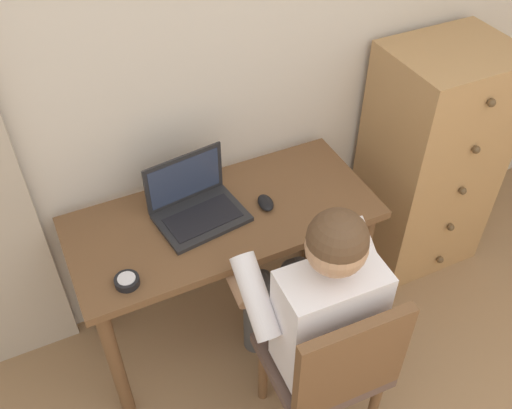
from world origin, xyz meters
name	(u,v)px	position (x,y,z in m)	size (l,w,h in m)	color
wall_back	(239,50)	(0.00, 2.20, 1.25)	(4.80, 0.05, 2.50)	beige
desk	(224,235)	(-0.24, 1.85, 0.63)	(1.25, 0.56, 0.75)	brown
dresser	(429,161)	(0.88, 1.91, 0.59)	(0.56, 0.49, 1.19)	tan
chair	(331,366)	(-0.10, 1.20, 0.48)	(0.43, 0.41, 0.86)	brown
person_seated	(311,299)	(-0.09, 1.39, 0.66)	(0.54, 0.59, 1.18)	#4C4C4C
laptop	(196,204)	(-0.33, 1.90, 0.80)	(0.37, 0.29, 0.24)	#232326
computer_mouse	(266,203)	(-0.06, 1.83, 0.76)	(0.06, 0.10, 0.03)	black
desk_clock	(127,281)	(-0.69, 1.67, 0.76)	(0.09, 0.09, 0.03)	black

